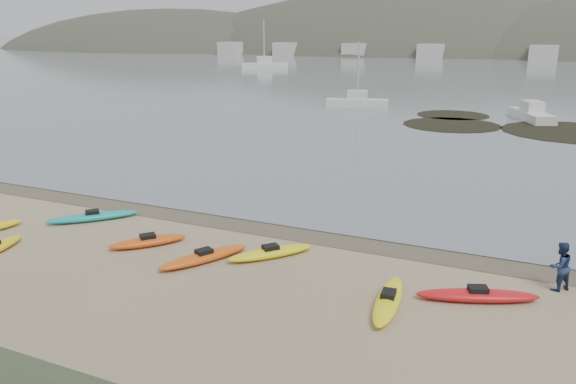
% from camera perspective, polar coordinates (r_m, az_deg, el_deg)
% --- Properties ---
extents(ground, '(600.00, 600.00, 0.00)m').
position_cam_1_polar(ground, '(23.14, 0.00, -3.57)').
color(ground, tan).
rests_on(ground, ground).
extents(wet_sand, '(60.00, 60.00, 0.00)m').
position_cam_1_polar(wet_sand, '(22.88, -0.31, -3.79)').
color(wet_sand, brown).
rests_on(wet_sand, ground).
extents(water, '(1200.00, 1200.00, 0.00)m').
position_cam_1_polar(water, '(320.06, 23.45, 13.46)').
color(water, slate).
rests_on(water, ground).
extents(kayaks, '(21.41, 7.52, 0.34)m').
position_cam_1_polar(kayaks, '(20.49, -10.76, -6.03)').
color(kayaks, '#E15613').
rests_on(kayaks, ground).
extents(person_east, '(0.97, 0.96, 1.58)m').
position_cam_1_polar(person_east, '(19.38, 25.90, -6.80)').
color(person_east, navy).
rests_on(person_east, ground).
extents(kelp_mats, '(18.77, 14.21, 0.04)m').
position_cam_1_polar(kelp_mats, '(50.88, 21.62, 6.22)').
color(kelp_mats, black).
rests_on(kelp_mats, water).
extents(moored_boats, '(95.90, 75.36, 1.34)m').
position_cam_1_polar(moored_boats, '(95.14, 17.95, 11.02)').
color(moored_boats, silver).
rests_on(moored_boats, ground).
extents(far_town, '(199.00, 5.00, 4.00)m').
position_cam_1_polar(far_town, '(164.97, 23.96, 12.78)').
color(far_town, beige).
rests_on(far_town, ground).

